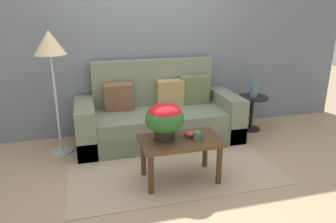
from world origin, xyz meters
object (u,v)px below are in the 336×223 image
(snack_bowl, at_px, (190,134))
(table_vase, at_px, (254,90))
(coffee_table, at_px, (180,146))
(floor_lamp, at_px, (50,51))
(coffee_mug, at_px, (197,136))
(side_table, at_px, (252,107))
(couch, at_px, (159,117))
(potted_plant, at_px, (165,118))

(snack_bowl, height_order, table_vase, table_vase)
(coffee_table, xyz_separation_m, floor_lamp, (-1.27, 1.04, 0.90))
(coffee_mug, bearing_deg, side_table, 42.12)
(couch, bearing_deg, coffee_table, -91.98)
(coffee_table, distance_m, table_vase, 1.87)
(table_vase, bearing_deg, coffee_mug, -138.14)
(table_vase, bearing_deg, snack_bowl, -141.49)
(potted_plant, bearing_deg, floor_lamp, 138.03)
(coffee_table, relative_size, side_table, 1.60)
(couch, xyz_separation_m, coffee_table, (-0.04, -1.14, 0.06))
(coffee_mug, relative_size, table_vase, 0.49)
(couch, bearing_deg, coffee_mug, -84.23)
(couch, distance_m, table_vase, 1.47)
(coffee_table, distance_m, snack_bowl, 0.17)
(coffee_mug, distance_m, table_vase, 1.77)
(floor_lamp, xyz_separation_m, snack_bowl, (1.38, -1.01, -0.78))
(floor_lamp, bearing_deg, snack_bowl, -36.31)
(floor_lamp, distance_m, table_vase, 2.83)
(table_vase, bearing_deg, coffee_table, -142.92)
(potted_plant, height_order, coffee_mug, potted_plant)
(floor_lamp, relative_size, coffee_mug, 12.41)
(coffee_mug, xyz_separation_m, snack_bowl, (-0.05, 0.09, -0.01))
(coffee_mug, bearing_deg, snack_bowl, 117.23)
(side_table, height_order, snack_bowl, snack_bowl)
(side_table, xyz_separation_m, floor_lamp, (-2.74, -0.08, 0.92))
(coffee_table, bearing_deg, coffee_mug, -21.32)
(couch, distance_m, coffee_table, 1.14)
(floor_lamp, relative_size, potted_plant, 3.82)
(coffee_table, relative_size, coffee_mug, 6.83)
(coffee_table, relative_size, floor_lamp, 0.55)
(coffee_table, bearing_deg, couch, 88.02)
(floor_lamp, xyz_separation_m, potted_plant, (1.11, -1.00, -0.59))
(couch, bearing_deg, snack_bowl, -86.21)
(potted_plant, relative_size, coffee_mug, 3.25)
(side_table, xyz_separation_m, potted_plant, (-1.63, -1.08, 0.34))
(side_table, height_order, floor_lamp, floor_lamp)
(floor_lamp, relative_size, snack_bowl, 12.45)
(floor_lamp, distance_m, coffee_mug, 1.97)
(floor_lamp, height_order, potted_plant, floor_lamp)
(floor_lamp, bearing_deg, table_vase, 1.52)
(snack_bowl, bearing_deg, side_table, 38.78)
(coffee_mug, bearing_deg, table_vase, 41.86)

